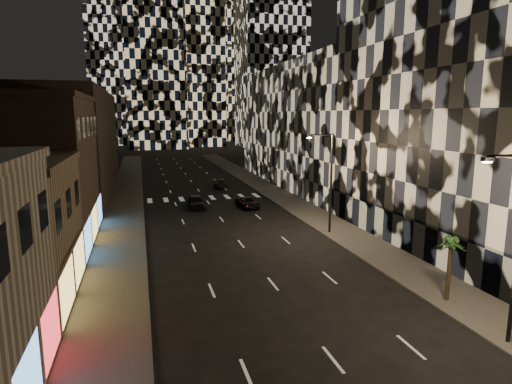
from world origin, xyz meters
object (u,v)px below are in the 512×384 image
streetlight_far (329,176)px  car_dark_oncoming (220,183)px  car_dark_midlane (196,202)px  palm_tree (451,248)px  car_dark_rightlane (248,203)px

streetlight_far → car_dark_oncoming: bearing=100.0°
streetlight_far → car_dark_oncoming: streetlight_far is taller
streetlight_far → car_dark_midlane: (-10.24, 14.11, -4.60)m
car_dark_midlane → palm_tree: palm_tree is taller
car_dark_midlane → palm_tree: size_ratio=1.16×
streetlight_far → car_dark_rightlane: size_ratio=2.07×
streetlight_far → palm_tree: streetlight_far is taller
car_dark_oncoming → car_dark_rightlane: size_ratio=1.04×
palm_tree → streetlight_far: bearing=92.4°
car_dark_midlane → car_dark_rightlane: (5.90, -1.39, -0.15)m
streetlight_far → palm_tree: bearing=-87.6°
car_dark_oncoming → palm_tree: (5.50, -42.80, 2.65)m
car_dark_midlane → car_dark_oncoming: bearing=68.3°
car_dark_midlane → car_dark_rightlane: bearing=-13.2°
car_dark_oncoming → car_dark_rightlane: 14.83m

